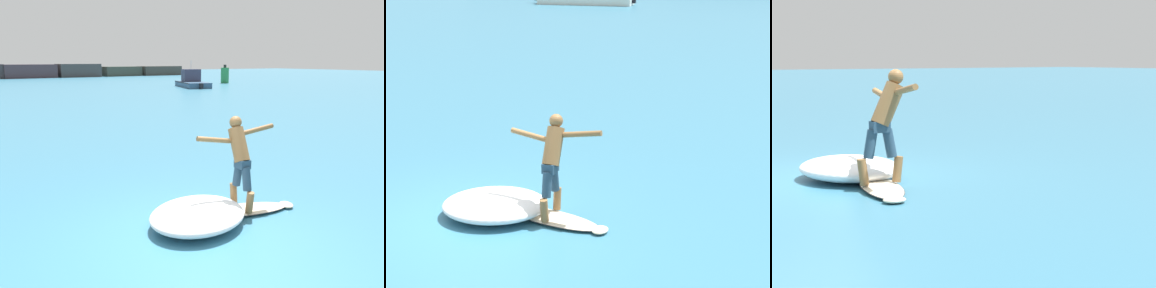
% 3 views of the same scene
% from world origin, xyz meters
% --- Properties ---
extents(ground_plane, '(200.00, 200.00, 0.00)m').
position_xyz_m(ground_plane, '(0.00, 0.00, 0.00)').
color(ground_plane, teal).
extents(surfboard, '(2.01, 1.06, 0.23)m').
position_xyz_m(surfboard, '(1.30, 0.42, 0.05)').
color(surfboard, beige).
rests_on(surfboard, ground).
extents(surfer, '(1.59, 0.76, 1.66)m').
position_xyz_m(surfer, '(1.28, 0.53, 1.07)').
color(surfer, brown).
rests_on(surfer, surfboard).
extents(wave_foam_at_tail, '(2.08, 1.87, 0.37)m').
position_xyz_m(wave_foam_at_tail, '(0.30, 0.40, 0.19)').
color(wave_foam_at_tail, white).
rests_on(wave_foam_at_tail, ground).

